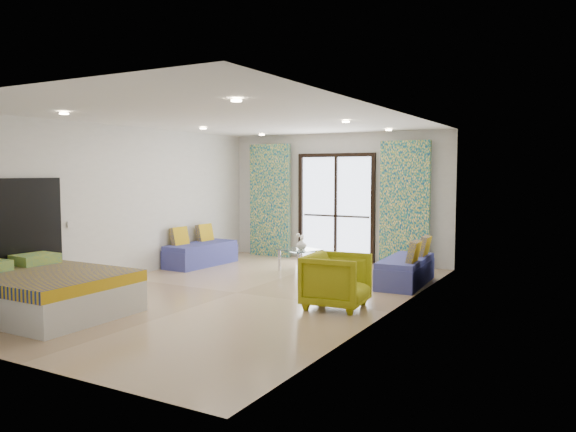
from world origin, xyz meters
The scene contains 23 objects.
floor centered at (0.00, 0.00, 0.00)m, with size 5.00×7.50×0.01m, color tan, non-canonical shape.
ceiling centered at (0.00, 0.00, 2.70)m, with size 5.00×7.50×0.01m, color silver, non-canonical shape.
wall_back centered at (0.00, 3.75, 1.35)m, with size 5.00×0.01×2.70m, color silver, non-canonical shape.
wall_front centered at (0.00, -3.75, 1.35)m, with size 5.00×0.01×2.70m, color silver, non-canonical shape.
wall_left centered at (-2.50, 0.00, 1.35)m, with size 0.01×7.50×2.70m, color silver, non-canonical shape.
wall_right centered at (2.50, 0.00, 1.35)m, with size 0.01×7.50×2.70m, color silver, non-canonical shape.
balcony_door centered at (0.00, 3.72, 1.26)m, with size 1.76×0.08×2.28m.
balcony_rail centered at (0.00, 3.73, 0.95)m, with size 1.52×0.03×0.04m, color #595451.
curtain_left centered at (-1.55, 3.57, 1.25)m, with size 1.00×0.10×2.50m, color silver.
curtain_right centered at (1.55, 3.57, 1.25)m, with size 1.00×0.10×2.50m, color silver.
downlight_a centered at (-1.40, -2.00, 2.67)m, with size 0.12×0.12×0.02m, color #FFE0B2.
downlight_b centered at (1.40, -2.00, 2.67)m, with size 0.12×0.12×0.02m, color #FFE0B2.
downlight_c centered at (-1.40, 1.00, 2.67)m, with size 0.12×0.12×0.02m, color #FFE0B2.
downlight_d centered at (1.40, 1.00, 2.67)m, with size 0.12×0.12×0.02m, color #FFE0B2.
downlight_e centered at (-1.40, 3.00, 2.67)m, with size 0.12×0.12×0.02m, color #FFE0B2.
downlight_f centered at (1.40, 3.00, 2.67)m, with size 0.12×0.12×0.02m, color #FFE0B2.
switch_plate centered at (-2.47, -1.08, 1.05)m, with size 0.02×0.10×0.10m, color silver.
bed centered at (-1.48, -2.33, 0.29)m, with size 2.04×1.66×0.70m.
daybed_left centered at (-2.11, 1.79, 0.25)m, with size 0.71×1.66×0.80m.
daybed_right centered at (2.11, 1.94, 0.25)m, with size 0.72×1.65×0.80m.
coffee_table centered at (-0.03, 2.17, 0.38)m, with size 0.82×0.82×0.74m.
vase centered at (-0.02, 2.19, 0.52)m, with size 0.20×0.21×0.20m, color white.
armchair centered at (1.76, -0.11, 0.42)m, with size 0.81×0.76×0.83m, color #969613.
Camera 1 is at (4.95, -7.15, 1.89)m, focal length 35.00 mm.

